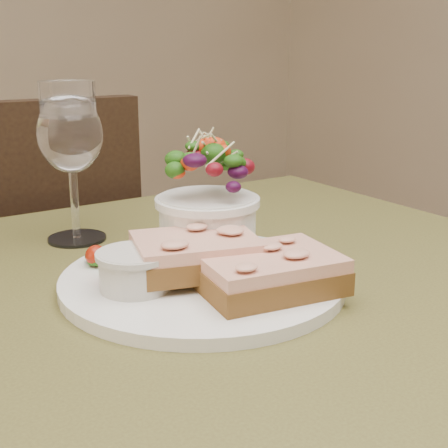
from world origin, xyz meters
TOP-DOWN VIEW (x-y plane):
  - cafe_table at (0.00, 0.00)m, footprint 0.80×0.80m
  - chair_far at (-0.08, 0.64)m, footprint 0.44×0.44m
  - dinner_plate at (-0.01, 0.04)m, footprint 0.28×0.28m
  - sandwich_front at (0.02, -0.03)m, footprint 0.14×0.11m
  - sandwich_back at (-0.02, 0.03)m, footprint 0.14×0.12m
  - ramekin at (-0.08, 0.04)m, footprint 0.07×0.07m
  - salad_bowl at (0.03, 0.09)m, footprint 0.10×0.10m
  - garnish at (-0.08, 0.12)m, footprint 0.05×0.04m
  - wine_glass at (-0.06, 0.25)m, footprint 0.08×0.08m

SIDE VIEW (x-z plane):
  - chair_far at x=-0.08m, z-range -0.16..0.74m
  - cafe_table at x=0.00m, z-range 0.27..1.02m
  - dinner_plate at x=-0.01m, z-range 0.75..0.76m
  - garnish at x=-0.08m, z-range 0.76..0.78m
  - sandwich_front at x=0.02m, z-range 0.76..0.80m
  - ramekin at x=-0.08m, z-range 0.76..0.80m
  - sandwich_back at x=-0.02m, z-range 0.77..0.80m
  - salad_bowl at x=0.03m, z-range 0.76..0.88m
  - wine_glass at x=-0.06m, z-range 0.79..0.96m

